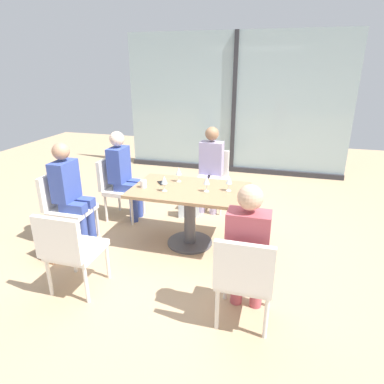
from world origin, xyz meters
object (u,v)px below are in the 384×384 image
at_px(person_side_end, 70,189).
at_px(wine_glass_0, 229,180).
at_px(person_far_left, 123,172).
at_px(chair_side_end, 65,204).
at_px(wine_glass_1, 179,171).
at_px(person_front_right, 248,247).
at_px(cell_phone_on_table, 162,183).
at_px(person_near_window, 210,165).
at_px(chair_front_left, 70,248).
at_px(handbag_0, 189,207).
at_px(chair_far_left, 117,185).
at_px(coffee_cup, 143,184).
at_px(wine_glass_3, 207,181).
at_px(handbag_1, 49,247).
at_px(chair_near_window, 212,176).
at_px(wine_glass_2, 164,180).
at_px(dining_table_main, 190,203).
at_px(chair_front_right, 245,275).

relative_size(person_side_end, wine_glass_0, 6.81).
relative_size(person_far_left, wine_glass_0, 6.81).
bearing_deg(chair_side_end, wine_glass_1, 22.08).
relative_size(person_front_right, cell_phone_on_table, 8.75).
height_order(person_near_window, person_side_end, same).
distance_m(chair_side_end, person_far_left, 0.93).
relative_size(chair_front_left, handbag_0, 2.90).
relative_size(chair_side_end, handbag_0, 2.90).
height_order(person_side_end, cell_phone_on_table, person_side_end).
relative_size(chair_far_left, person_far_left, 0.69).
distance_m(chair_side_end, person_side_end, 0.23).
bearing_deg(coffee_cup, person_front_right, -36.74).
bearing_deg(coffee_cup, chair_far_left, 138.60).
distance_m(person_front_right, wine_glass_3, 1.25).
xyz_separation_m(coffee_cup, handbag_1, (-0.92, -0.66, -0.64)).
relative_size(chair_front_left, person_far_left, 0.69).
distance_m(person_near_window, person_side_end, 2.01).
height_order(chair_far_left, person_front_right, person_front_right).
xyz_separation_m(chair_side_end, chair_far_left, (0.30, 0.81, 0.00)).
distance_m(person_near_window, handbag_1, 2.45).
xyz_separation_m(chair_far_left, handbag_1, (-0.24, -1.25, -0.36)).
xyz_separation_m(wine_glass_0, cell_phone_on_table, (-0.84, 0.04, -0.13)).
xyz_separation_m(chair_side_end, handbag_0, (1.27, 1.10, -0.36)).
relative_size(chair_near_window, handbag_0, 2.90).
xyz_separation_m(wine_glass_0, wine_glass_2, (-0.71, -0.21, 0.00)).
height_order(wine_glass_0, wine_glass_2, same).
xyz_separation_m(person_far_left, wine_glass_0, (1.56, -0.43, 0.16)).
xyz_separation_m(wine_glass_1, cell_phone_on_table, (-0.19, -0.12, -0.13)).
distance_m(dining_table_main, chair_far_left, 1.31).
bearing_deg(wine_glass_3, chair_far_left, 159.75).
relative_size(chair_near_window, person_far_left, 0.69).
height_order(wine_glass_1, coffee_cup, wine_glass_1).
bearing_deg(chair_front_right, handbag_1, 168.58).
height_order(dining_table_main, person_far_left, person_far_left).
height_order(person_front_right, coffee_cup, person_front_right).
relative_size(chair_side_end, cell_phone_on_table, 6.04).
distance_m(person_near_window, wine_glass_3, 1.19).
xyz_separation_m(person_front_right, person_far_left, (-1.92, 1.60, 0.00)).
relative_size(dining_table_main, chair_side_end, 1.56).
bearing_deg(person_near_window, chair_near_window, 90.00).
height_order(chair_near_window, wine_glass_2, wine_glass_2).
distance_m(chair_front_right, wine_glass_2, 1.56).
bearing_deg(chair_side_end, chair_far_left, 69.82).
distance_m(chair_front_right, handbag_1, 2.35).
bearing_deg(dining_table_main, cell_phone_on_table, 167.17).
xyz_separation_m(wine_glass_2, handbag_1, (-1.20, -0.61, -0.72)).
height_order(person_far_left, handbag_0, person_far_left).
distance_m(chair_near_window, person_front_right, 2.50).
xyz_separation_m(chair_side_end, person_near_window, (1.51, 1.44, 0.20)).
bearing_deg(coffee_cup, wine_glass_1, 42.82).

